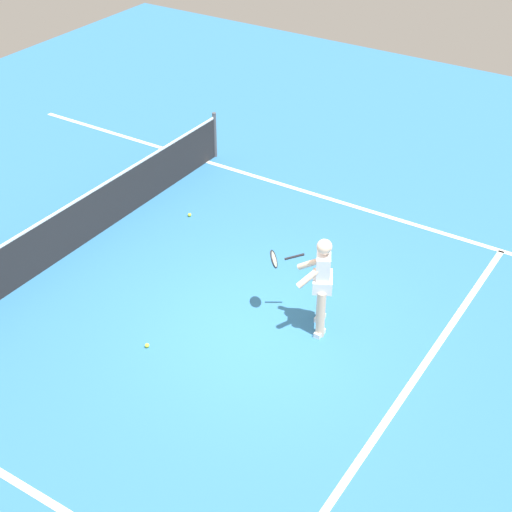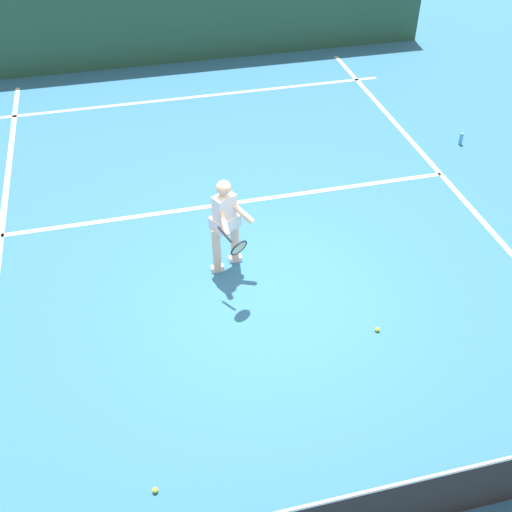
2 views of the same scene
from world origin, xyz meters
The scene contains 7 objects.
ground_plane centered at (0.00, 0.00, 0.00)m, with size 24.16×24.16×0.00m, color teal.
service_line_marking centered at (0.00, -2.39, 0.00)m, with size 7.95×0.10×0.01m, color white.
sideline_right_marking centered at (3.98, 0.00, 0.00)m, with size 0.10×16.58×0.01m, color white.
court_net centered at (0.00, 3.79, 0.45)m, with size 8.63×0.08×0.97m.
tennis_player centered at (0.50, -0.72, 0.85)m, with size 0.68×1.13×1.55m.
tennis_ball_near centered at (-1.24, 1.13, 0.03)m, with size 0.07×0.07×0.07m, color #D1E533.
tennis_ball_mid centered at (2.03, 2.80, 0.03)m, with size 0.07×0.07×0.07m, color #D1E533.
Camera 1 is at (-7.63, -4.82, 7.40)m, focal length 54.77 mm.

